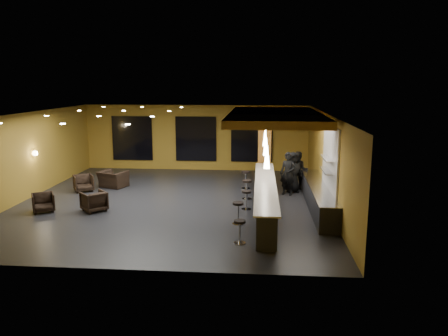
# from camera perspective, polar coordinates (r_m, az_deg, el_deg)

# --- Properties ---
(floor) EXTENTS (12.00, 13.00, 0.10)m
(floor) POSITION_cam_1_polar(r_m,az_deg,el_deg) (17.68, -6.63, -4.51)
(floor) COLOR black
(floor) RESTS_ON ground
(ceiling) EXTENTS (12.00, 13.00, 0.10)m
(ceiling) POSITION_cam_1_polar(r_m,az_deg,el_deg) (17.06, -6.90, 7.21)
(ceiling) COLOR black
(wall_back) EXTENTS (12.00, 0.10, 3.50)m
(wall_back) POSITION_cam_1_polar(r_m,az_deg,el_deg) (23.66, -3.65, 3.98)
(wall_back) COLOR olive
(wall_back) RESTS_ON floor
(wall_front) EXTENTS (12.00, 0.10, 3.50)m
(wall_front) POSITION_cam_1_polar(r_m,az_deg,el_deg) (11.09, -13.42, -4.60)
(wall_front) COLOR olive
(wall_front) RESTS_ON floor
(wall_left) EXTENTS (0.10, 13.00, 3.50)m
(wall_left) POSITION_cam_1_polar(r_m,az_deg,el_deg) (19.40, -24.57, 1.39)
(wall_left) COLOR olive
(wall_left) RESTS_ON floor
(wall_right) EXTENTS (0.10, 13.00, 3.50)m
(wall_right) POSITION_cam_1_polar(r_m,az_deg,el_deg) (17.15, 13.48, 0.94)
(wall_right) COLOR olive
(wall_right) RESTS_ON floor
(wood_soffit) EXTENTS (3.60, 8.00, 0.28)m
(wood_soffit) POSITION_cam_1_polar(r_m,az_deg,el_deg) (17.74, 6.63, 6.75)
(wood_soffit) COLOR #BA8236
(wood_soffit) RESTS_ON ceiling
(window_left) EXTENTS (2.20, 0.06, 2.40)m
(window_left) POSITION_cam_1_polar(r_m,az_deg,el_deg) (24.32, -11.89, 3.84)
(window_left) COLOR black
(window_left) RESTS_ON wall_back
(window_center) EXTENTS (2.20, 0.06, 2.40)m
(window_center) POSITION_cam_1_polar(r_m,az_deg,el_deg) (23.56, -3.69, 3.82)
(window_center) COLOR black
(window_center) RESTS_ON wall_back
(window_right) EXTENTS (2.20, 0.06, 2.40)m
(window_right) POSITION_cam_1_polar(r_m,az_deg,el_deg) (23.32, 3.64, 3.75)
(window_right) COLOR black
(window_right) RESTS_ON wall_back
(tile_backsplash) EXTENTS (0.06, 3.20, 2.40)m
(tile_backsplash) POSITION_cam_1_polar(r_m,az_deg,el_deg) (16.12, 13.73, 1.19)
(tile_backsplash) COLOR white
(tile_backsplash) RESTS_ON wall_right
(bar_counter) EXTENTS (0.60, 8.00, 1.00)m
(bar_counter) POSITION_cam_1_polar(r_m,az_deg,el_deg) (16.24, 5.39, -3.89)
(bar_counter) COLOR black
(bar_counter) RESTS_ON floor
(bar_top) EXTENTS (0.78, 8.10, 0.05)m
(bar_top) POSITION_cam_1_polar(r_m,az_deg,el_deg) (16.11, 5.43, -2.08)
(bar_top) COLOR silver
(bar_top) RESTS_ON bar_counter
(prep_counter) EXTENTS (0.70, 6.00, 0.86)m
(prep_counter) POSITION_cam_1_polar(r_m,az_deg,el_deg) (16.89, 12.18, -3.75)
(prep_counter) COLOR black
(prep_counter) RESTS_ON floor
(prep_top) EXTENTS (0.72, 6.00, 0.03)m
(prep_top) POSITION_cam_1_polar(r_m,az_deg,el_deg) (16.78, 12.25, -2.25)
(prep_top) COLOR silver
(prep_top) RESTS_ON prep_counter
(wall_shelf_lower) EXTENTS (0.30, 1.50, 0.03)m
(wall_shelf_lower) POSITION_cam_1_polar(r_m,az_deg,el_deg) (15.97, 13.28, -0.34)
(wall_shelf_lower) COLOR silver
(wall_shelf_lower) RESTS_ON wall_right
(wall_shelf_upper) EXTENTS (0.30, 1.50, 0.03)m
(wall_shelf_upper) POSITION_cam_1_polar(r_m,az_deg,el_deg) (15.89, 13.35, 1.25)
(wall_shelf_upper) COLOR silver
(wall_shelf_upper) RESTS_ON wall_right
(column) EXTENTS (0.60, 0.60, 3.50)m
(column) POSITION_cam_1_polar(r_m,az_deg,el_deg) (20.50, 5.31, 2.84)
(column) COLOR #986022
(column) RESTS_ON floor
(wall_sconce) EXTENTS (0.22, 0.22, 0.22)m
(wall_sconce) POSITION_cam_1_polar(r_m,az_deg,el_deg) (19.74, -23.45, 1.78)
(wall_sconce) COLOR #FFE5B2
(wall_sconce) RESTS_ON wall_left
(pendant_0) EXTENTS (0.20, 0.20, 0.70)m
(pendant_0) POSITION_cam_1_polar(r_m,az_deg,el_deg) (13.89, 5.62, 1.35)
(pendant_0) COLOR white
(pendant_0) RESTS_ON wood_soffit
(pendant_1) EXTENTS (0.20, 0.20, 0.70)m
(pendant_1) POSITION_cam_1_polar(r_m,az_deg,el_deg) (16.35, 5.49, 2.84)
(pendant_1) COLOR white
(pendant_1) RESTS_ON wood_soffit
(pendant_2) EXTENTS (0.20, 0.20, 0.70)m
(pendant_2) POSITION_cam_1_polar(r_m,az_deg,el_deg) (18.83, 5.39, 3.94)
(pendant_2) COLOR white
(pendant_2) RESTS_ON wood_soffit
(staff_a) EXTENTS (0.78, 0.65, 1.83)m
(staff_a) POSITION_cam_1_polar(r_m,az_deg,el_deg) (18.55, 8.34, -0.74)
(staff_a) COLOR black
(staff_a) RESTS_ON floor
(staff_b) EXTENTS (0.92, 0.76, 1.73)m
(staff_b) POSITION_cam_1_polar(r_m,az_deg,el_deg) (19.43, 9.73, -0.39)
(staff_b) COLOR black
(staff_b) RESTS_ON floor
(staff_c) EXTENTS (1.02, 0.87, 1.77)m
(staff_c) POSITION_cam_1_polar(r_m,az_deg,el_deg) (19.04, 9.01, -0.54)
(staff_c) COLOR black
(staff_c) RESTS_ON floor
(armchair_a) EXTENTS (1.03, 1.04, 0.70)m
(armchair_a) POSITION_cam_1_polar(r_m,az_deg,el_deg) (17.42, -22.53, -4.19)
(armchair_a) COLOR black
(armchair_a) RESTS_ON floor
(armchair_b) EXTENTS (1.14, 1.15, 0.75)m
(armchair_b) POSITION_cam_1_polar(r_m,az_deg,el_deg) (16.89, -16.62, -4.17)
(armchair_b) COLOR black
(armchair_b) RESTS_ON floor
(armchair_c) EXTENTS (1.08, 1.09, 0.73)m
(armchair_c) POSITION_cam_1_polar(r_m,az_deg,el_deg) (20.04, -17.87, -1.88)
(armchair_c) COLOR black
(armchair_c) RESTS_ON floor
(armchair_d) EXTENTS (1.42, 1.33, 0.74)m
(armchair_d) POSITION_cam_1_polar(r_m,az_deg,el_deg) (20.45, -14.29, -1.42)
(armchair_d) COLOR black
(armchair_d) RESTS_ON floor
(bar_stool_0) EXTENTS (0.36, 0.36, 0.72)m
(bar_stool_0) POSITION_cam_1_polar(r_m,az_deg,el_deg) (12.98, 2.05, -7.93)
(bar_stool_0) COLOR silver
(bar_stool_0) RESTS_ON floor
(bar_stool_1) EXTENTS (0.39, 0.39, 0.77)m
(bar_stool_1) POSITION_cam_1_polar(r_m,az_deg,el_deg) (14.66, 1.85, -5.54)
(bar_stool_1) COLOR silver
(bar_stool_1) RESTS_ON floor
(bar_stool_2) EXTENTS (0.37, 0.37, 0.73)m
(bar_stool_2) POSITION_cam_1_polar(r_m,az_deg,el_deg) (16.34, 2.93, -3.88)
(bar_stool_2) COLOR silver
(bar_stool_2) RESTS_ON floor
(bar_stool_3) EXTENTS (0.41, 0.41, 0.81)m
(bar_stool_3) POSITION_cam_1_polar(r_m,az_deg,el_deg) (17.75, 3.02, -2.49)
(bar_stool_3) COLOR silver
(bar_stool_3) RESTS_ON floor
(bar_stool_4) EXTENTS (0.41, 0.41, 0.80)m
(bar_stool_4) POSITION_cam_1_polar(r_m,az_deg,el_deg) (19.49, 2.86, -1.26)
(bar_stool_4) COLOR silver
(bar_stool_4) RESTS_ON floor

